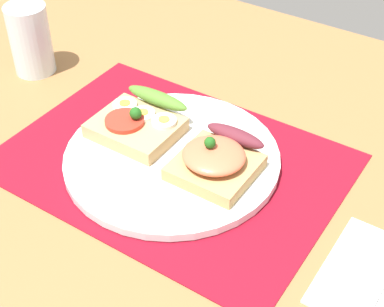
{
  "coord_description": "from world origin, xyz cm",
  "views": [
    {
      "loc": [
        32.55,
        -45.11,
        48.05
      ],
      "look_at": [
        3.0,
        0.0,
        2.88
      ],
      "focal_mm": 54.47,
      "sensor_mm": 36.0,
      "label": 1
    }
  ],
  "objects_px": {
    "sandwich_egg_tomato": "(139,122)",
    "drinking_glass": "(30,39)",
    "plate": "(172,158)",
    "fork": "(384,277)",
    "napkin": "(384,281)",
    "sandwich_salmon": "(215,160)"
  },
  "relations": [
    {
      "from": "plate",
      "to": "fork",
      "type": "distance_m",
      "value": 0.29
    },
    {
      "from": "plate",
      "to": "sandwich_egg_tomato",
      "type": "xyz_separation_m",
      "value": [
        -0.06,
        0.02,
        0.02
      ]
    },
    {
      "from": "drinking_glass",
      "to": "plate",
      "type": "bearing_deg",
      "value": -12.21
    },
    {
      "from": "plate",
      "to": "sandwich_salmon",
      "type": "distance_m",
      "value": 0.07
    },
    {
      "from": "fork",
      "to": "sandwich_egg_tomato",
      "type": "bearing_deg",
      "value": 171.53
    },
    {
      "from": "napkin",
      "to": "fork",
      "type": "relative_size",
      "value": 0.93
    },
    {
      "from": "fork",
      "to": "drinking_glass",
      "type": "relative_size",
      "value": 1.37
    },
    {
      "from": "sandwich_salmon",
      "to": "napkin",
      "type": "height_order",
      "value": "sandwich_salmon"
    },
    {
      "from": "sandwich_egg_tomato",
      "to": "sandwich_salmon",
      "type": "xyz_separation_m",
      "value": [
        0.13,
        -0.01,
        0.0
      ]
    },
    {
      "from": "plate",
      "to": "napkin",
      "type": "xyz_separation_m",
      "value": [
        0.29,
        -0.04,
        -0.01
      ]
    },
    {
      "from": "drinking_glass",
      "to": "napkin",
      "type": "bearing_deg",
      "value": -9.83
    },
    {
      "from": "plate",
      "to": "napkin",
      "type": "distance_m",
      "value": 0.29
    },
    {
      "from": "plate",
      "to": "drinking_glass",
      "type": "relative_size",
      "value": 2.54
    },
    {
      "from": "sandwich_egg_tomato",
      "to": "drinking_glass",
      "type": "xyz_separation_m",
      "value": [
        -0.24,
        0.05,
        0.03
      ]
    },
    {
      "from": "sandwich_egg_tomato",
      "to": "napkin",
      "type": "xyz_separation_m",
      "value": [
        0.35,
        -0.05,
        -0.02
      ]
    },
    {
      "from": "napkin",
      "to": "fork",
      "type": "bearing_deg",
      "value": 125.24
    },
    {
      "from": "fork",
      "to": "sandwich_salmon",
      "type": "bearing_deg",
      "value": 170.53
    },
    {
      "from": "sandwich_salmon",
      "to": "drinking_glass",
      "type": "distance_m",
      "value": 0.37
    },
    {
      "from": "plate",
      "to": "drinking_glass",
      "type": "height_order",
      "value": "drinking_glass"
    },
    {
      "from": "sandwich_egg_tomato",
      "to": "sandwich_salmon",
      "type": "height_order",
      "value": "sandwich_salmon"
    },
    {
      "from": "sandwich_salmon",
      "to": "fork",
      "type": "distance_m",
      "value": 0.23
    },
    {
      "from": "sandwich_egg_tomato",
      "to": "sandwich_salmon",
      "type": "bearing_deg",
      "value": -6.66
    }
  ]
}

